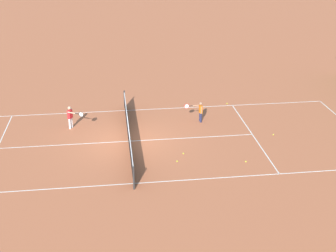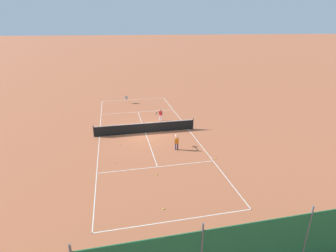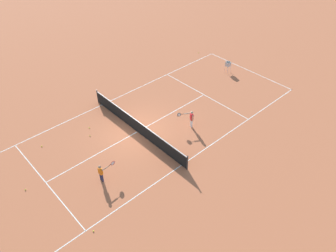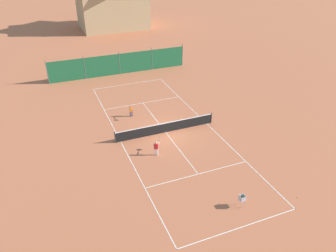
% 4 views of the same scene
% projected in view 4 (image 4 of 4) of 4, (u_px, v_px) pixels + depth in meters
% --- Properties ---
extents(ground_plane, '(600.00, 600.00, 0.00)m').
position_uv_depth(ground_plane, '(166.00, 132.00, 28.99)').
color(ground_plane, '#B7603D').
extents(court_line_markings, '(8.25, 23.85, 0.01)m').
position_uv_depth(court_line_markings, '(166.00, 132.00, 28.99)').
color(court_line_markings, white).
rests_on(court_line_markings, ground).
extents(tennis_net, '(9.18, 0.08, 1.06)m').
position_uv_depth(tennis_net, '(166.00, 127.00, 28.74)').
color(tennis_net, '#2D2D2D').
rests_on(tennis_net, ground).
extents(windscreen_fence_far, '(17.28, 0.08, 2.90)m').
position_uv_depth(windscreen_fence_far, '(119.00, 64.00, 40.78)').
color(windscreen_fence_far, '#1E6038').
rests_on(windscreen_fence_far, ground).
extents(player_near_service, '(0.39, 0.98, 1.15)m').
position_uv_depth(player_near_service, '(131.00, 110.00, 31.21)').
color(player_near_service, '#23284C').
rests_on(player_near_service, ground).
extents(player_far_baseline, '(0.81, 0.88, 1.24)m').
position_uv_depth(player_far_baseline, '(156.00, 147.00, 25.64)').
color(player_far_baseline, white).
rests_on(player_far_baseline, ground).
extents(tennis_ball_alley_right, '(0.07, 0.07, 0.07)m').
position_uv_depth(tennis_ball_alley_right, '(102.00, 111.00, 32.47)').
color(tennis_ball_alley_right, '#CCE033').
rests_on(tennis_ball_alley_right, ground).
extents(tennis_ball_by_net_left, '(0.07, 0.07, 0.07)m').
position_uv_depth(tennis_ball_by_net_left, '(142.00, 98.00, 35.03)').
color(tennis_ball_by_net_left, '#CCE033').
rests_on(tennis_ball_by_net_left, ground).
extents(tennis_ball_alley_left, '(0.07, 0.07, 0.07)m').
position_uv_depth(tennis_ball_alley_left, '(173.00, 103.00, 34.12)').
color(tennis_ball_alley_left, '#CCE033').
rests_on(tennis_ball_alley_left, ground).
extents(tennis_ball_near_corner, '(0.07, 0.07, 0.07)m').
position_uv_depth(tennis_ball_near_corner, '(134.00, 86.00, 37.88)').
color(tennis_ball_near_corner, '#CCE033').
rests_on(tennis_ball_near_corner, ground).
extents(tennis_ball_by_net_right, '(0.07, 0.07, 0.07)m').
position_uv_depth(tennis_ball_by_net_right, '(172.00, 116.00, 31.55)').
color(tennis_ball_by_net_right, '#CCE033').
rests_on(tennis_ball_by_net_right, ground).
extents(tennis_ball_service_box, '(0.07, 0.07, 0.07)m').
position_uv_depth(tennis_ball_service_box, '(298.00, 197.00, 21.67)').
color(tennis_ball_service_box, '#CCE033').
rests_on(tennis_ball_service_box, ground).
extents(tennis_ball_far_corner, '(0.07, 0.07, 0.07)m').
position_uv_depth(tennis_ball_far_corner, '(181.00, 117.00, 31.46)').
color(tennis_ball_far_corner, '#CCE033').
rests_on(tennis_ball_far_corner, ground).
extents(ball_hopper, '(0.36, 0.36, 0.89)m').
position_uv_depth(ball_hopper, '(242.00, 199.00, 20.65)').
color(ball_hopper, '#B7B7BC').
rests_on(ball_hopper, ground).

